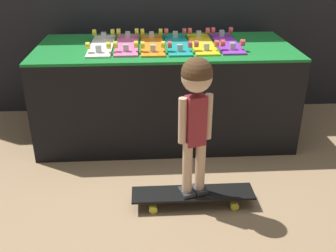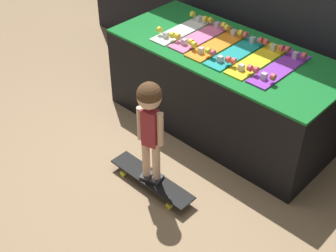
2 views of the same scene
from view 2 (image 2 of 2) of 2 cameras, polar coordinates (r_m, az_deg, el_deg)
ground_plane at (r=4.06m, az=1.45°, el=-3.17°), size 16.00×16.00×0.00m
display_rack at (r=4.19m, az=6.84°, el=4.61°), size 2.03×0.92×0.78m
skateboard_white_on_rack at (r=4.26m, az=1.81°, el=11.74°), size 0.18×0.67×0.09m
skateboard_pink_on_rack at (r=4.15m, az=4.05°, el=10.95°), size 0.18×0.67×0.09m
skateboard_orange_on_rack at (r=4.03m, az=6.08°, el=9.95°), size 0.18×0.67×0.09m
skateboard_teal_on_rack at (r=3.93m, az=8.38°, el=8.97°), size 0.18×0.67×0.09m
skateboard_yellow_on_rack at (r=3.84m, az=10.87°, el=7.97°), size 0.18×0.67×0.09m
skateboard_purple_on_rack at (r=3.77m, az=13.48°, el=6.93°), size 0.18×0.67×0.09m
skateboard_on_floor at (r=3.70m, az=-2.00°, el=-6.58°), size 0.78×0.18×0.09m
child at (r=3.29m, az=-2.23°, el=1.34°), size 0.20×0.18×0.88m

